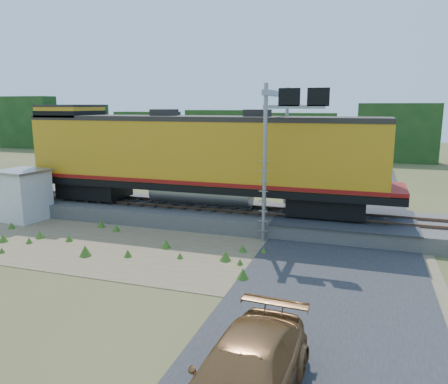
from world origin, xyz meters
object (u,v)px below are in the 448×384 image
(car, at_px, (244,377))
(locomotive, at_px, (195,156))
(signal_gantry, at_px, (282,124))
(shed, at_px, (24,195))

(car, bearing_deg, locomotive, 118.91)
(car, bearing_deg, signal_gantry, 101.27)
(signal_gantry, bearing_deg, car, -81.97)
(locomotive, bearing_deg, car, -64.33)
(locomotive, xyz_separation_m, shed, (-9.46, -3.14, -2.25))
(shed, distance_m, signal_gantry, 15.34)
(locomotive, height_order, signal_gantry, signal_gantry)
(shed, distance_m, car, 20.20)
(signal_gantry, bearing_deg, shed, -170.43)
(locomotive, xyz_separation_m, signal_gantry, (5.10, -0.68, 1.91))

